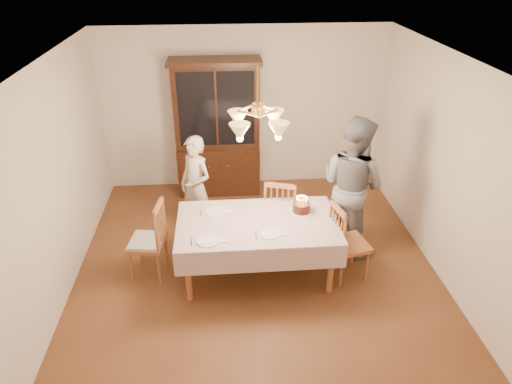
{
  "coord_description": "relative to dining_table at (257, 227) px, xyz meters",
  "views": [
    {
      "loc": [
        -0.39,
        -4.53,
        3.67
      ],
      "look_at": [
        0.0,
        0.2,
        1.05
      ],
      "focal_mm": 32.0,
      "sensor_mm": 36.0,
      "label": 1
    }
  ],
  "objects": [
    {
      "name": "ground",
      "position": [
        0.0,
        0.0,
        -0.68
      ],
      "size": [
        5.0,
        5.0,
        0.0
      ],
      "primitive_type": "plane",
      "color": "#573019",
      "rests_on": "ground"
    },
    {
      "name": "room_shell",
      "position": [
        0.0,
        0.0,
        0.9
      ],
      "size": [
        5.0,
        5.0,
        5.0
      ],
      "color": "white",
      "rests_on": "ground"
    },
    {
      "name": "dining_table",
      "position": [
        0.0,
        0.0,
        0.0
      ],
      "size": [
        1.9,
        1.1,
        0.76
      ],
      "color": "#97542C",
      "rests_on": "ground"
    },
    {
      "name": "china_hutch",
      "position": [
        -0.44,
        2.25,
        0.36
      ],
      "size": [
        1.38,
        0.54,
        2.16
      ],
      "color": "black",
      "rests_on": "ground"
    },
    {
      "name": "chair_far_side",
      "position": [
        0.38,
        0.65,
        -0.24
      ],
      "size": [
        0.55,
        0.53,
        1.0
      ],
      "color": "#97542C",
      "rests_on": "ground"
    },
    {
      "name": "chair_left_end",
      "position": [
        -1.33,
        0.12,
        -0.23
      ],
      "size": [
        0.48,
        0.5,
        1.0
      ],
      "color": "#97542C",
      "rests_on": "ground"
    },
    {
      "name": "chair_right_end",
      "position": [
        1.09,
        -0.11,
        -0.24
      ],
      "size": [
        0.5,
        0.52,
        1.0
      ],
      "color": "#97542C",
      "rests_on": "ground"
    },
    {
      "name": "elderly_woman",
      "position": [
        -0.76,
        1.02,
        0.04
      ],
      "size": [
        0.61,
        0.61,
        1.44
      ],
      "primitive_type": "imported",
      "rotation": [
        0.0,
        0.0,
        -0.78
      ],
      "color": "beige",
      "rests_on": "ground"
    },
    {
      "name": "adult_in_grey",
      "position": [
        1.26,
        0.53,
        0.24
      ],
      "size": [
        1.1,
        1.13,
        1.84
      ],
      "primitive_type": "imported",
      "rotation": [
        0.0,
        0.0,
        2.23
      ],
      "color": "slate",
      "rests_on": "ground"
    },
    {
      "name": "birthday_cake",
      "position": [
        0.55,
        0.17,
        0.13
      ],
      "size": [
        0.3,
        0.3,
        0.21
      ],
      "color": "white",
      "rests_on": "dining_table"
    },
    {
      "name": "place_setting_near_left",
      "position": [
        -0.57,
        -0.35,
        0.08
      ],
      "size": [
        0.41,
        0.27,
        0.02
      ],
      "color": "white",
      "rests_on": "dining_table"
    },
    {
      "name": "place_setting_near_right",
      "position": [
        0.14,
        -0.27,
        0.08
      ],
      "size": [
        0.38,
        0.24,
        0.02
      ],
      "color": "white",
      "rests_on": "dining_table"
    },
    {
      "name": "place_setting_far_left",
      "position": [
        -0.48,
        0.25,
        0.08
      ],
      "size": [
        0.4,
        0.25,
        0.02
      ],
      "color": "white",
      "rests_on": "dining_table"
    },
    {
      "name": "chandelier",
      "position": [
        -0.0,
        -0.0,
        1.29
      ],
      "size": [
        0.62,
        0.62,
        0.73
      ],
      "color": "#BF8C3F",
      "rests_on": "ground"
    }
  ]
}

